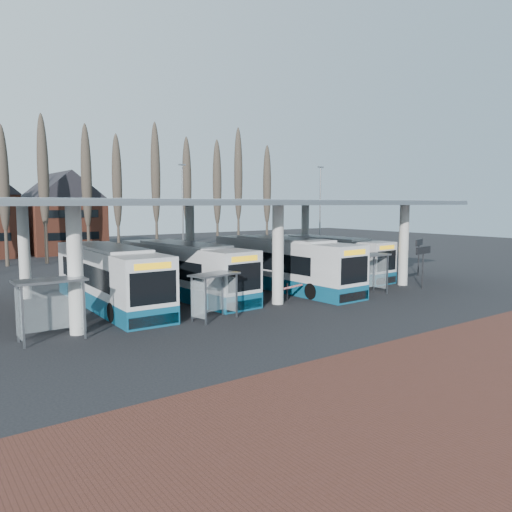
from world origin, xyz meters
TOP-DOWN VIEW (x-y plane):
  - ground at (0.00, 0.00)m, footprint 140.00×140.00m
  - station_canopy at (0.00, 8.00)m, footprint 32.00×16.00m
  - poplar_row at (0.00, 33.00)m, footprint 45.10×1.10m
  - lamp_post_b at (6.00, 26.00)m, footprint 0.80×0.16m
  - lamp_post_c at (20.00, 20.00)m, footprint 0.80×0.16m
  - bus_0 at (-8.47, 7.94)m, footprint 3.09×13.04m
  - bus_1 at (-3.31, 8.35)m, footprint 3.65×12.86m
  - bus_2 at (3.77, 6.64)m, footprint 3.28×13.26m
  - bus_3 at (10.62, 9.23)m, footprint 3.19×12.09m
  - shelter_0 at (-13.25, 2.21)m, footprint 2.99×1.49m
  - shelter_1 at (-5.28, 1.38)m, footprint 2.87×1.88m
  - shelter_2 at (6.88, 1.53)m, footprint 2.95×1.51m
  - info_sign_0 at (11.78, 0.63)m, footprint 2.03×0.44m
  - info_sign_1 at (16.92, 4.69)m, footprint 1.97×0.90m
  - barrier at (1.21, 2.69)m, footprint 2.10×0.84m

SIDE VIEW (x-z plane):
  - ground at x=0.00m, z-range 0.00..0.00m
  - barrier at x=1.21m, z-range 0.30..1.37m
  - bus_3 at x=10.62m, z-range -0.10..3.23m
  - bus_1 at x=-3.31m, z-range -0.10..3.43m
  - bus_0 at x=-8.47m, z-range -0.10..3.50m
  - bus_2 at x=3.77m, z-range -0.11..3.55m
  - shelter_1 at x=-5.28m, z-range 0.56..3.01m
  - shelter_2 at x=6.88m, z-range 0.62..3.34m
  - shelter_0 at x=-13.25m, z-range 0.63..3.40m
  - info_sign_0 at x=11.78m, z-range 1.03..4.05m
  - info_sign_1 at x=16.92m, z-range 1.05..4.15m
  - lamp_post_b at x=6.00m, z-range 0.25..10.42m
  - lamp_post_c at x=20.00m, z-range 0.25..10.42m
  - station_canopy at x=0.00m, z-range 2.51..8.85m
  - poplar_row at x=0.00m, z-range 1.53..16.03m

